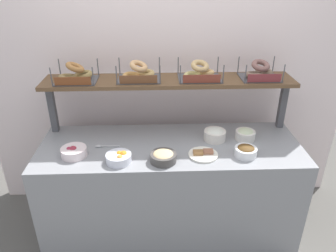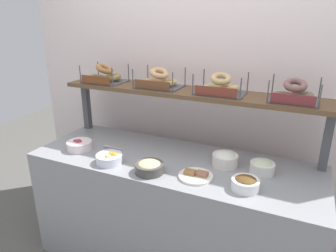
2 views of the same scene
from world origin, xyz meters
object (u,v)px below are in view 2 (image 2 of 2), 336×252
Objects in this scene: bowl_cream_cheese at (225,159)px; serving_plate_white at (196,176)px; bowl_hummus at (149,167)px; bagel_basket_poppy at (294,94)px; bowl_scallion_spread at (262,167)px; bowl_beet_salad at (79,145)px; bagel_basket_plain at (220,87)px; bagel_basket_everything at (104,76)px; bowl_fruit_salad at (110,158)px; serving_spoon_near_plate at (111,147)px; bowl_chocolate_spread at (245,183)px; bagel_basket_sesame at (159,81)px.

serving_plate_white is at bearing -118.14° from bowl_cream_cheese.
serving_plate_white is (-0.12, -0.23, -0.04)m from bowl_cream_cheese.
bagel_basket_poppy reaches higher than bowl_hummus.
bowl_beet_salad is at bearing -171.51° from bowl_scallion_spread.
bagel_basket_plain is 1.11× the size of bagel_basket_poppy.
bowl_scallion_spread reaches higher than serving_plate_white.
bagel_basket_plain is at bearing 22.82° from bowl_beet_salad.
bagel_basket_everything is at bearing 171.79° from bowl_scallion_spread.
bowl_fruit_salad is at bearing 178.62° from bowl_hummus.
bowl_scallion_spread reaches higher than serving_spoon_near_plate.
bowl_chocolate_spread reaches higher than serving_spoon_near_plate.
bagel_basket_poppy is (0.93, -0.01, 0.00)m from bagel_basket_sesame.
bowl_scallion_spread is at bearing -120.17° from bagel_basket_poppy.
bowl_scallion_spread is 0.95m from bagel_basket_sesame.
bagel_basket_plain is at bearing 0.84° from bagel_basket_everything.
serving_plate_white is at bearing -91.00° from bagel_basket_plain.
serving_spoon_near_plate is at bearing 154.26° from bowl_hummus.
bowl_cream_cheese is 0.91× the size of bowl_hummus.
bowl_cream_cheese is 0.59m from bagel_basket_poppy.
bowl_fruit_salad is 0.59m from serving_plate_white.
bowl_beet_salad is 0.75m from bagel_basket_sesame.
bowl_scallion_spread is 0.86× the size of bowl_fruit_salad.
bowl_hummus is 0.49m from serving_spoon_near_plate.
serving_plate_white is at bearing 5.35° from bowl_fruit_salad.
bowl_beet_salad is 1.10m from bagel_basket_plain.
bowl_beet_salad is 0.64m from bowl_hummus.
bowl_chocolate_spread is at bearing 4.93° from bowl_hummus.
bagel_basket_poppy is at bearing 32.54° from bowl_hummus.
bowl_hummus is at bearing -167.64° from serving_plate_white.
bagel_basket_sesame reaches higher than bagel_basket_plain.
bowl_cream_cheese is 1.06× the size of bowl_chocolate_spread.
serving_plate_white is 0.65× the size of bagel_basket_plain.
serving_plate_white is (0.59, 0.06, -0.02)m from bowl_fruit_salad.
bowl_beet_salad reaches higher than serving_spoon_near_plate.
bowl_hummus is at bearing -25.74° from serving_spoon_near_plate.
serving_spoon_near_plate is at bearing 171.04° from bowl_chocolate_spread.
bowl_fruit_salad is 0.67m from bagel_basket_sesame.
serving_plate_white is (0.92, -0.03, -0.02)m from bowl_beet_salad.
bowl_fruit_salad is 0.54× the size of bagel_basket_plain.
bowl_cream_cheese is at bearing -19.44° from bagel_basket_sesame.
bagel_basket_everything is 0.94× the size of bagel_basket_plain.
bowl_fruit_salad is at bearing -155.85° from bagel_basket_poppy.
bowl_scallion_spread is at bearing 24.01° from bowl_hummus.
bowl_cream_cheese is at bearing 127.23° from bowl_chocolate_spread.
bowl_hummus is at bearing -36.31° from bagel_basket_everything.
bagel_basket_everything is 0.94m from bagel_basket_plain.
serving_spoon_near_plate is 0.57m from bagel_basket_everything.
bagel_basket_sesame is at bearing 179.30° from bagel_basket_plain.
bowl_beet_salad is at bearing 177.86° from bowl_chocolate_spread.
serving_spoon_near_plate is 0.61m from bagel_basket_sesame.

